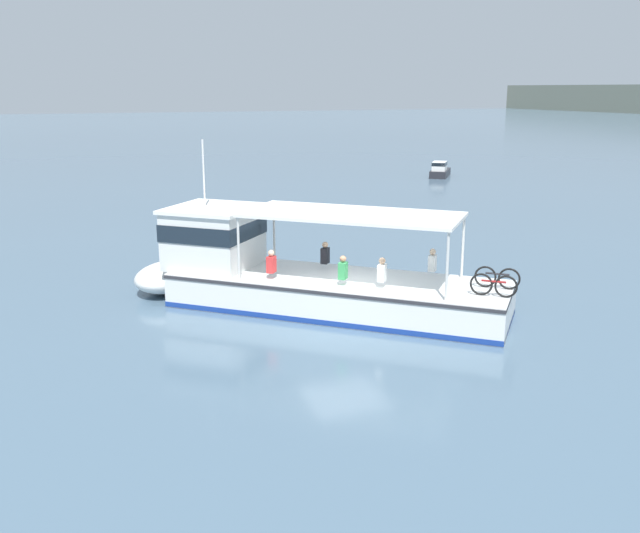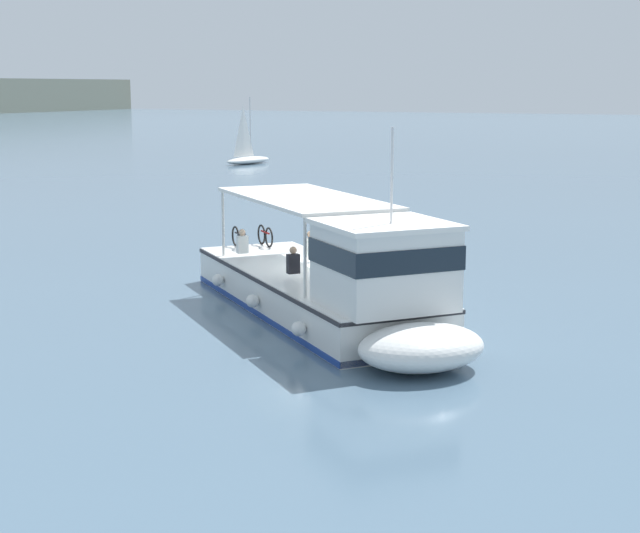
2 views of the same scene
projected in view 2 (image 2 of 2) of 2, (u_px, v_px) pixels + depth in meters
The scene contains 3 objects.
ground_plane at pixel (336, 304), 27.72m from camera, with size 400.00×400.00×0.00m, color slate.
ferry_main at pixel (335, 287), 25.14m from camera, with size 10.77×11.54×5.32m.
sailboat_off_bow at pixel (248, 157), 77.72m from camera, with size 5.00×2.52×5.40m.
Camera 2 is at (-24.76, -10.85, 6.22)m, focal length 53.65 mm.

